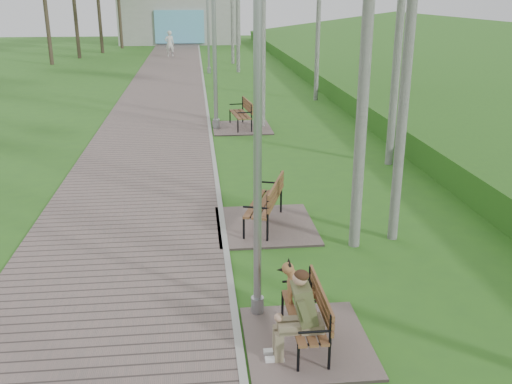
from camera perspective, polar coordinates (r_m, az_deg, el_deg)
walkway at (r=22.23m, az=-9.52°, el=8.42°), size 3.50×67.00×0.04m
kerb at (r=22.19m, az=-4.96°, el=8.61°), size 0.10×67.00×0.05m
building_north at (r=51.34m, az=-7.62°, el=16.76°), size 10.00×5.20×4.00m
bench_main at (r=7.11m, az=4.57°, el=-12.55°), size 1.53×1.70×1.34m
bench_second at (r=10.55m, az=0.77°, el=-2.45°), size 1.80×2.00×1.10m
bench_third at (r=18.37m, az=-1.55°, el=7.02°), size 1.84×2.04×1.13m
lamp_post_near at (r=7.02m, az=0.16°, el=2.65°), size 0.17×0.17×4.49m
lamp_post_second at (r=17.94m, az=-4.18°, el=14.42°), size 0.22×0.22×5.57m
lamp_post_third at (r=31.41m, az=-4.82°, el=16.33°), size 0.21×0.21×5.41m
pedestrian_near at (r=40.19m, az=-8.63°, el=14.44°), size 0.70×0.54×1.73m
pedestrian_far at (r=49.75m, az=-6.93°, el=15.49°), size 0.92×0.72×1.88m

